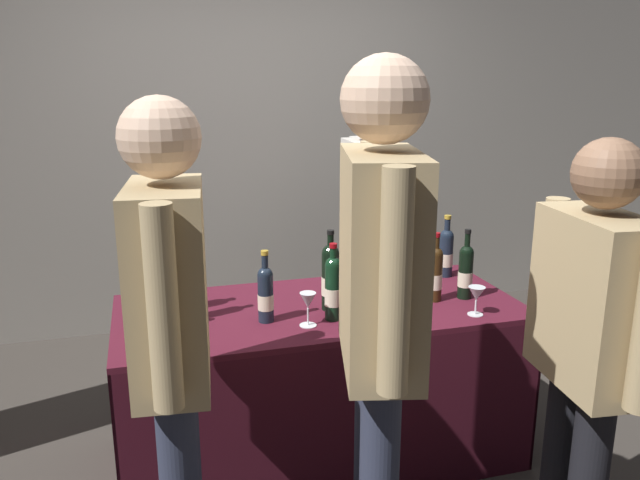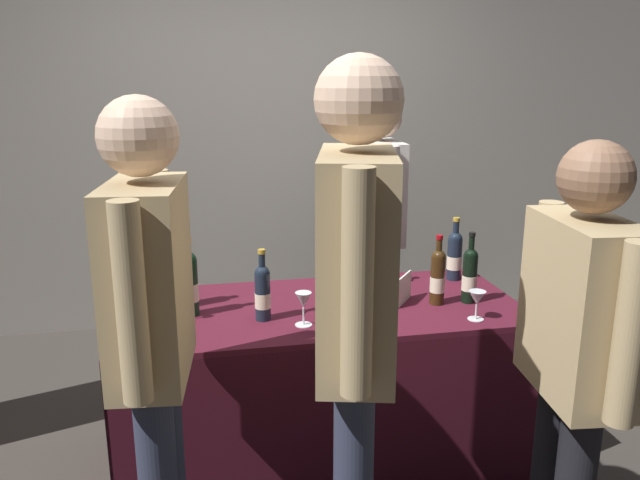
{
  "view_description": "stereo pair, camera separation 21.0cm",
  "coord_description": "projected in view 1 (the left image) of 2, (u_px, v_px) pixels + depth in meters",
  "views": [
    {
      "loc": [
        -0.71,
        -2.5,
        1.72
      ],
      "look_at": [
        0.0,
        0.0,
        1.04
      ],
      "focal_mm": 35.22,
      "sensor_mm": 36.0,
      "label": 1
    },
    {
      "loc": [
        -0.51,
        -2.55,
        1.72
      ],
      "look_at": [
        0.0,
        0.0,
        1.04
      ],
      "focal_mm": 35.22,
      "sensor_mm": 36.0,
      "label": 2
    }
  ],
  "objects": [
    {
      "name": "ground_plane",
      "position": [
        320.0,
        452.0,
        2.95
      ],
      "size": [
        12.0,
        12.0,
        0.0
      ],
      "primitive_type": "plane",
      "color": "#38332D"
    },
    {
      "name": "back_partition",
      "position": [
        248.0,
        146.0,
        4.32
      ],
      "size": [
        7.55,
        0.12,
        2.49
      ],
      "primitive_type": "cube",
      "color": "#9E998E",
      "rests_on": "ground_plane"
    },
    {
      "name": "tasting_table",
      "position": [
        320.0,
        351.0,
        2.82
      ],
      "size": [
        1.76,
        0.78,
        0.74
      ],
      "color": "#4C1423",
      "rests_on": "ground_plane"
    },
    {
      "name": "featured_wine_bottle",
      "position": [
        266.0,
        293.0,
        2.56
      ],
      "size": [
        0.07,
        0.07,
        0.3
      ],
      "color": "#192333",
      "rests_on": "tasting_table"
    },
    {
      "name": "display_bottle_0",
      "position": [
        355.0,
        270.0,
        2.81
      ],
      "size": [
        0.08,
        0.08,
        0.32
      ],
      "color": "black",
      "rests_on": "tasting_table"
    },
    {
      "name": "display_bottle_1",
      "position": [
        370.0,
        257.0,
        3.01
      ],
      "size": [
        0.08,
        0.08,
        0.32
      ],
      "color": "#38230F",
      "rests_on": "tasting_table"
    },
    {
      "name": "display_bottle_2",
      "position": [
        177.0,
        280.0,
        2.68
      ],
      "size": [
        0.08,
        0.08,
        0.32
      ],
      "color": "black",
      "rests_on": "tasting_table"
    },
    {
      "name": "display_bottle_3",
      "position": [
        190.0,
        286.0,
        2.58
      ],
      "size": [
        0.07,
        0.07,
        0.34
      ],
      "color": "black",
      "rests_on": "tasting_table"
    },
    {
      "name": "display_bottle_4",
      "position": [
        435.0,
        273.0,
        2.8
      ],
      "size": [
        0.07,
        0.07,
        0.31
      ],
      "color": "#38230F",
      "rests_on": "tasting_table"
    },
    {
      "name": "display_bottle_5",
      "position": [
        466.0,
        271.0,
        2.83
      ],
      "size": [
        0.07,
        0.07,
        0.32
      ],
      "color": "black",
      "rests_on": "tasting_table"
    },
    {
      "name": "display_bottle_6",
      "position": [
        330.0,
        276.0,
        2.69
      ],
      "size": [
        0.08,
        0.08,
        0.35
      ],
      "color": "black",
      "rests_on": "tasting_table"
    },
    {
      "name": "display_bottle_7",
      "position": [
        333.0,
        287.0,
        2.58
      ],
      "size": [
        0.07,
        0.07,
        0.33
      ],
      "color": "black",
      "rests_on": "tasting_table"
    },
    {
      "name": "display_bottle_8",
      "position": [
        446.0,
        252.0,
        3.14
      ],
      "size": [
        0.07,
        0.07,
        0.31
      ],
      "color": "#192333",
      "rests_on": "tasting_table"
    },
    {
      "name": "wine_glass_near_vendor",
      "position": [
        476.0,
        295.0,
        2.64
      ],
      "size": [
        0.07,
        0.07,
        0.12
      ],
      "color": "silver",
      "rests_on": "tasting_table"
    },
    {
      "name": "wine_glass_mid",
      "position": [
        343.0,
        267.0,
        2.96
      ],
      "size": [
        0.06,
        0.06,
        0.15
      ],
      "color": "silver",
      "rests_on": "tasting_table"
    },
    {
      "name": "wine_glass_near_taster",
      "position": [
        308.0,
        302.0,
        2.52
      ],
      "size": [
        0.07,
        0.07,
        0.14
      ],
      "color": "silver",
      "rests_on": "tasting_table"
    },
    {
      "name": "flower_vase",
      "position": [
        150.0,
        308.0,
        2.46
      ],
      "size": [
        0.11,
        0.11,
        0.4
      ],
      "color": "tan",
      "rests_on": "tasting_table"
    },
    {
      "name": "brochure_stand",
      "position": [
        402.0,
        287.0,
        2.82
      ],
      "size": [
        0.11,
        0.14,
        0.13
      ],
      "primitive_type": "cube",
      "rotation": [
        -0.01,
        0.0,
        0.92
      ],
      "color": "silver",
      "rests_on": "tasting_table"
    },
    {
      "name": "vendor_presenter",
      "position": [
        367.0,
        213.0,
        3.59
      ],
      "size": [
        0.23,
        0.57,
        1.6
      ],
      "rotation": [
        0.0,
        0.0,
        -1.63
      ],
      "color": "black",
      "rests_on": "ground_plane"
    },
    {
      "name": "taster_foreground_right",
      "position": [
        380.0,
        299.0,
        1.83
      ],
      "size": [
        0.32,
        0.62,
        1.78
      ],
      "rotation": [
        0.0,
        0.0,
        1.33
      ],
      "color": "#2D3347",
      "rests_on": "ground_plane"
    },
    {
      "name": "taster_foreground_left",
      "position": [
        589.0,
        338.0,
        1.97
      ],
      "size": [
        0.25,
        0.58,
        1.55
      ],
      "rotation": [
        0.0,
        0.0,
        1.46
      ],
      "color": "black",
      "rests_on": "ground_plane"
    },
    {
      "name": "taster_foreground_centre",
      "position": [
        172.0,
        326.0,
        1.85
      ],
      "size": [
        0.25,
        0.59,
        1.67
      ],
      "rotation": [
        0.0,
        0.0,
        1.47
      ],
      "color": "#2D3347",
      "rests_on": "ground_plane"
    }
  ]
}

